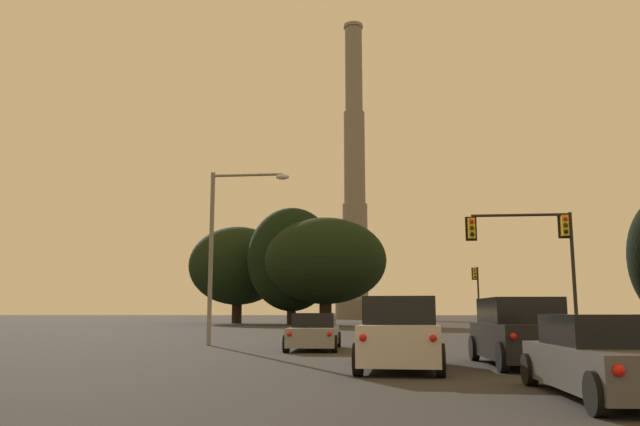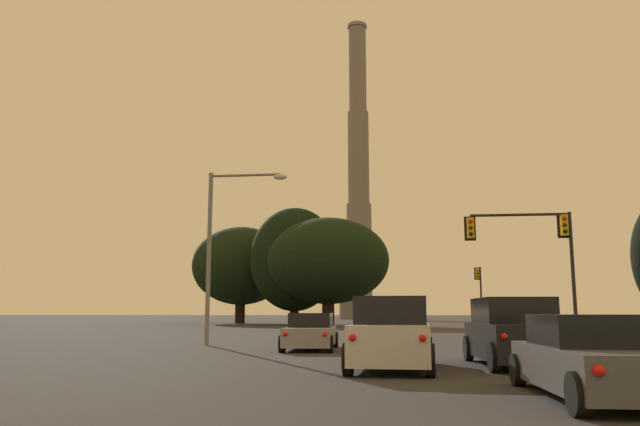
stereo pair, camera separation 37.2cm
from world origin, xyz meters
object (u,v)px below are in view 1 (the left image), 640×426
Objects in this scene: traffic_light_overhead_right at (537,243)px; smokestack at (355,199)px; sedan_left_lane_front at (314,332)px; street_lamp at (225,235)px; traffic_light_far_right at (477,287)px; sedan_right_lane_third at (608,359)px; suv_right_lane_second at (520,333)px; suv_center_lane_second at (400,334)px.

smokestack reaches higher than traffic_light_overhead_right.
street_lamp is at bearing 145.88° from sedan_left_lane_front.
street_lamp reaches higher than traffic_light_far_right.
street_lamp is at bearing -90.59° from smokestack.
sedan_right_lane_third is at bearing -100.37° from traffic_light_overhead_right.
suv_right_lane_second is at bearing -105.44° from traffic_light_overhead_right.
sedan_left_lane_front is 9.55m from suv_right_lane_second.
sedan_left_lane_front and sedan_right_lane_third have the same top height.
sedan_right_lane_third is at bearing -85.01° from smokestack.
suv_center_lane_second is 112.80m from smokestack.
sedan_left_lane_front is 0.96× the size of suv_right_lane_second.
smokestack is at bearing 89.41° from street_lamp.
sedan_left_lane_front is 0.60× the size of street_lamp.
sedan_right_lane_third is 6.53m from suv_right_lane_second.
traffic_light_overhead_right is at bearing 16.53° from street_lamp.
sedan_right_lane_third is 0.08× the size of smokestack.
suv_center_lane_second reaches higher than sedan_left_lane_front.
traffic_light_far_right reaches higher than suv_center_lane_second.
traffic_light_far_right is 67.00m from smokestack.
suv_center_lane_second is at bearing -55.02° from street_lamp.
street_lamp is at bearing 127.53° from suv_center_lane_second.
smokestack is (-9.96, 108.83, 23.68)m from suv_right_lane_second.
smokestack is at bearing 103.99° from traffic_light_far_right.
suv_right_lane_second is 0.83× the size of traffic_light_far_right.
sedan_right_lane_third is (3.44, -5.27, -0.23)m from suv_center_lane_second.
suv_right_lane_second is 15.20m from street_lamp.
smokestack is at bearing 89.53° from sedan_left_lane_front.
street_lamp is 101.06m from smokestack.
sedan_left_lane_front is 0.08× the size of smokestack.
smokestack reaches higher than suv_center_lane_second.
street_lamp is (-11.11, 16.23, 4.27)m from sedan_right_lane_third.
sedan_left_lane_front is at bearing 130.72° from suv_right_lane_second.
traffic_light_far_right is at bearing -76.01° from smokestack.
traffic_light_overhead_right is (3.78, 20.64, 4.24)m from sedan_right_lane_third.
suv_center_lane_second is at bearing 121.47° from sedan_right_lane_third.
smokestack reaches higher than sedan_right_lane_third.
suv_center_lane_second is at bearing -115.14° from traffic_light_overhead_right.
traffic_light_overhead_right is at bearing 67.40° from suv_center_lane_second.
traffic_light_overhead_right is at bearing 72.01° from suv_right_lane_second.
suv_center_lane_second is 0.63× the size of street_lamp.
suv_right_lane_second is at bearing -96.62° from traffic_light_far_right.
suv_center_lane_second is 6.30m from sedan_right_lane_third.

